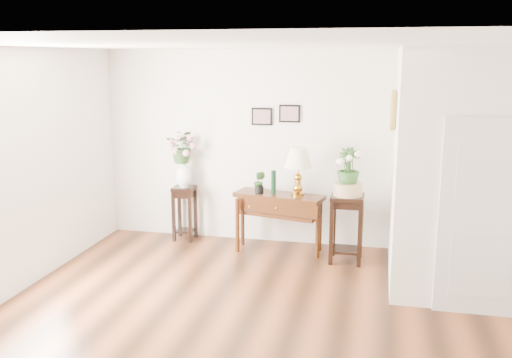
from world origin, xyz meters
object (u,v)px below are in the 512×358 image
(console_table, at_px, (279,223))
(plant_stand_a, at_px, (185,213))
(table_lamp, at_px, (298,170))
(plant_stand_b, at_px, (346,228))

(console_table, distance_m, plant_stand_a, 1.48)
(table_lamp, height_order, plant_stand_b, table_lamp)
(plant_stand_a, relative_size, plant_stand_b, 0.89)
(table_lamp, xyz_separation_m, plant_stand_a, (-1.73, 0.22, -0.77))
(plant_stand_b, bearing_deg, console_table, 167.84)
(console_table, relative_size, plant_stand_a, 1.53)
(console_table, height_order, plant_stand_b, plant_stand_b)
(plant_stand_a, xyz_separation_m, plant_stand_b, (2.42, -0.42, 0.05))
(console_table, distance_m, plant_stand_b, 0.97)
(plant_stand_a, height_order, plant_stand_b, plant_stand_b)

